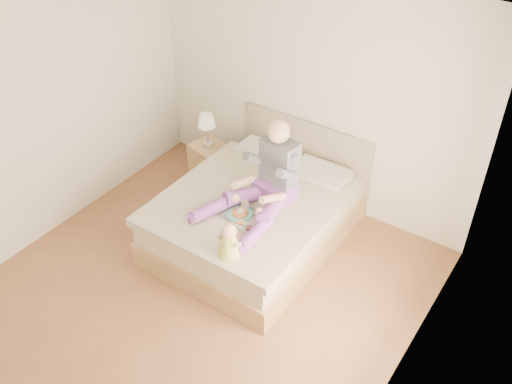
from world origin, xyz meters
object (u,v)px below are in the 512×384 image
Objects in this scene: bed at (258,214)px; tray at (246,217)px; baby at (230,242)px; nightstand at (209,163)px; adult at (267,182)px.

bed is 0.56m from tray.
tray is at bearing 110.07° from baby.
adult is (1.29, -0.65, 0.63)m from nightstand.
nightstand is at bearing 160.80° from adult.
bed is 0.60m from adult.
bed is at bearing 157.99° from adult.
nightstand is 2.13m from baby.
baby is at bearing -33.02° from nightstand.
bed is 1.88× the size of adult.
baby is at bearing -70.95° from bed.
adult is 0.86m from baby.
tray is at bearing -86.42° from adult.
adult is 0.41m from tray.
baby is (0.17, -0.50, 0.12)m from tray.
baby is at bearing -62.22° from tray.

